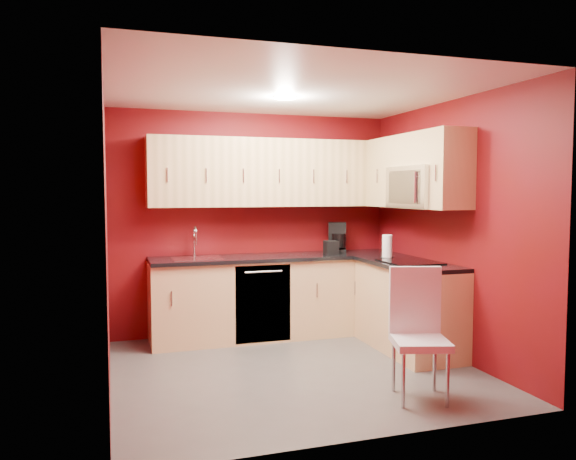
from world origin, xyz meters
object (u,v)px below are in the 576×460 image
paper_towel (387,246)px  dining_chair (420,335)px  napkin_holder (331,248)px  coffee_maker (337,237)px  sink (197,255)px  microwave (421,187)px

paper_towel → dining_chair: bearing=-108.8°
napkin_holder → dining_chair: napkin_holder is taller
coffee_maker → paper_towel: 0.75m
sink → napkin_holder: size_ratio=3.41×
sink → paper_towel: 2.03m
sink → coffee_maker: (1.65, 0.09, 0.14)m
paper_towel → dining_chair: size_ratio=0.24×
microwave → sink: (-2.09, 1.00, -0.72)m
coffee_maker → microwave: bearing=-45.6°
napkin_holder → dining_chair: bearing=-92.7°
coffee_maker → napkin_holder: coffee_maker is taller
coffee_maker → napkin_holder: 0.26m
sink → paper_towel: bearing=-17.4°
sink → napkin_holder: sink is taller
microwave → sink: 2.43m
sink → coffee_maker: 1.66m
paper_towel → sink: bearing=162.6°
paper_towel → dining_chair: paper_towel is taller
napkin_holder → coffee_maker: bearing=50.6°
microwave → napkin_holder: (-0.59, 0.91, -0.67)m
napkin_holder → dining_chair: 2.14m
sink → dining_chair: size_ratio=0.51×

